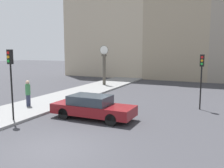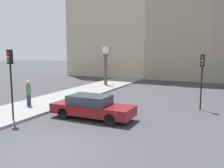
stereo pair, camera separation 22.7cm
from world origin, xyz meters
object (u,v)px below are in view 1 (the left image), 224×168
Objects in this scene: street_clock at (104,66)px; traffic_light_far at (202,70)px; traffic_light_near at (11,70)px; pedestrian_green_hoodie at (28,93)px; sedan_car at (92,107)px.

traffic_light_far is at bearing -32.94° from street_clock.
traffic_light_near is 0.91× the size of street_clock.
street_clock is 11.07m from pedestrian_green_hoodie.
traffic_light_near is 1.05× the size of traffic_light_far.
traffic_light_near is (-3.53, -2.37, 2.14)m from sedan_car.
sedan_car is 7.40m from traffic_light_far.
traffic_light_far is (8.83, 7.19, -0.26)m from traffic_light_near.
street_clock reaches higher than traffic_light_far.
street_clock is at bearing 113.31° from sedan_car.
traffic_light_near reaches higher than traffic_light_far.
traffic_light_near is at bearing -61.01° from pedestrian_green_hoodie.
pedestrian_green_hoodie is (-10.38, -4.38, -1.54)m from traffic_light_far.
traffic_light_near is 11.39m from traffic_light_far.
traffic_light_far is 12.19m from street_clock.
sedan_car is at bearing -66.69° from street_clock.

